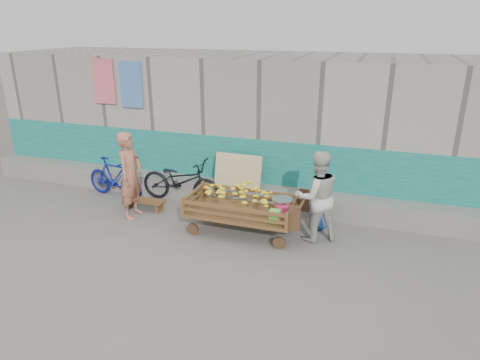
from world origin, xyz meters
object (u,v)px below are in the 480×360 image
(bench, at_px, (144,202))
(woman, at_px, (317,196))
(child, at_px, (319,208))
(bicycle_blue, at_px, (115,178))
(banana_cart, at_px, (239,202))
(bicycle_dark, at_px, (181,181))
(vendor_man, at_px, (130,175))

(bench, height_order, woman, woman)
(child, distance_m, bicycle_blue, 4.55)
(bench, distance_m, woman, 3.66)
(banana_cart, relative_size, woman, 1.30)
(woman, bearing_deg, child, -119.98)
(woman, height_order, bicycle_blue, woman)
(child, height_order, bicycle_dark, bicycle_dark)
(bench, bearing_deg, vendor_man, -93.90)
(vendor_man, height_order, child, vendor_man)
(bicycle_blue, bearing_deg, banana_cart, -94.30)
(vendor_man, height_order, bicycle_dark, vendor_man)
(woman, relative_size, child, 1.94)
(woman, bearing_deg, vendor_man, -26.83)
(woman, height_order, bicycle_dark, woman)
(vendor_man, bearing_deg, bicycle_dark, -32.83)
(woman, distance_m, bicycle_blue, 4.60)
(bench, bearing_deg, woman, -2.50)
(banana_cart, height_order, child, banana_cart)
(vendor_man, xyz_separation_m, woman, (3.62, 0.20, -0.04))
(bench, distance_m, child, 3.61)
(vendor_man, distance_m, bicycle_blue, 1.28)
(bench, bearing_deg, banana_cart, -8.86)
(bicycle_blue, bearing_deg, bicycle_dark, -73.38)
(banana_cart, xyz_separation_m, woman, (1.37, 0.19, 0.21))
(bench, relative_size, vendor_man, 0.51)
(vendor_man, height_order, bicycle_blue, vendor_man)
(bench, xyz_separation_m, woman, (3.59, -0.16, 0.66))
(bench, xyz_separation_m, bicycle_blue, (-0.96, 0.41, 0.29))
(child, xyz_separation_m, bicycle_dark, (-3.02, 0.35, 0.06))
(bench, distance_m, bicycle_dark, 0.90)
(bench, relative_size, child, 1.05)
(vendor_man, distance_m, bicycle_dark, 1.20)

